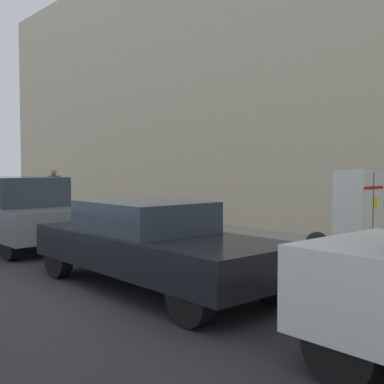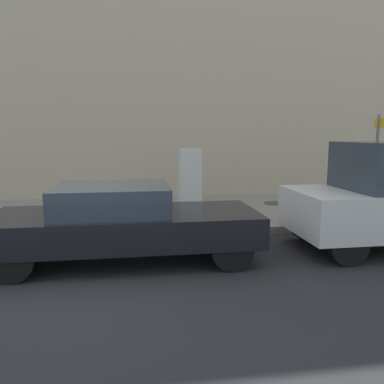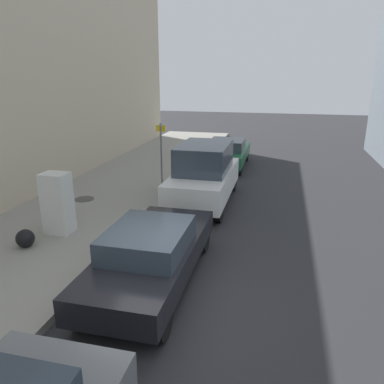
% 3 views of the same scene
% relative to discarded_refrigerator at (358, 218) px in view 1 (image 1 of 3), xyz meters
% --- Properties ---
extents(ground_plane, '(80.00, 80.00, 0.00)m').
position_rel_discarded_refrigerator_xyz_m(ground_plane, '(3.73, -2.36, -1.05)').
color(ground_plane, '#28282B').
extents(sidewalk_slab, '(4.71, 44.00, 0.18)m').
position_rel_discarded_refrigerator_xyz_m(sidewalk_slab, '(-0.32, -2.36, -0.96)').
color(sidewalk_slab, gray).
rests_on(sidewalk_slab, ground).
extents(building_facade_near, '(2.37, 39.60, 10.01)m').
position_rel_discarded_refrigerator_xyz_m(building_facade_near, '(-3.85, -2.36, 3.96)').
color(building_facade_near, beige).
rests_on(building_facade_near, ground).
extents(discarded_refrigerator, '(0.73, 0.60, 1.74)m').
position_rel_discarded_refrigerator_xyz_m(discarded_refrigerator, '(0.00, 0.00, 0.00)').
color(discarded_refrigerator, silver).
rests_on(discarded_refrigerator, sidewalk_slab).
extents(trash_bag, '(0.48, 0.48, 0.48)m').
position_rel_discarded_refrigerator_xyz_m(trash_bag, '(-0.34, -1.08, -0.63)').
color(trash_bag, black).
rests_on(trash_bag, sidewalk_slab).
extents(pedestrian_walking_far, '(0.49, 0.23, 1.71)m').
position_rel_discarded_refrigerator_xyz_m(pedestrian_walking_far, '(-0.61, -13.68, 0.12)').
color(pedestrian_walking_far, '#7A3D7F').
rests_on(pedestrian_walking_far, sidewalk_slab).
extents(parked_suv_gray, '(1.91, 4.80, 1.73)m').
position_rel_discarded_refrigerator_xyz_m(parked_suv_gray, '(3.38, -7.40, -0.16)').
color(parked_suv_gray, slate).
rests_on(parked_suv_gray, ground).
extents(parked_sedan_dark, '(1.83, 4.80, 1.41)m').
position_rel_discarded_refrigerator_xyz_m(parked_sedan_dark, '(3.38, -1.70, -0.31)').
color(parked_sedan_dark, black).
rests_on(parked_sedan_dark, ground).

